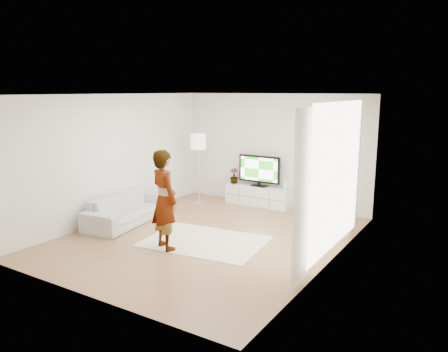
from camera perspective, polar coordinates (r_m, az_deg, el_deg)
The scene contains 17 objects.
floor at distance 8.80m, azimuth -2.27°, elevation -7.96°, with size 6.00×6.00×0.00m, color #A66E4B.
ceiling at distance 8.31m, azimuth -2.42°, elevation 10.60°, with size 6.00×6.00×0.00m, color white.
wall_left at distance 10.05m, azimuth -14.22°, elevation 2.35°, with size 0.02×6.00×2.80m, color silver.
wall_right at distance 7.35m, azimuth 13.98°, elevation -0.80°, with size 0.02×6.00×2.80m, color silver.
wall_back at distance 11.02m, azimuth 6.49°, elevation 3.37°, with size 5.00×0.02×2.80m, color silver.
wall_front at distance 6.25m, azimuth -18.04°, elevation -3.11°, with size 5.00×0.02×2.80m, color silver.
window at distance 7.63m, azimuth 14.56°, elevation -0.01°, with size 0.01×2.60×2.50m, color white.
curtain_near at distance 6.48m, azimuth 10.34°, elevation -2.70°, with size 0.04×0.70×2.60m, color white.
curtain_far at distance 8.90m, azimuth 16.58°, elevation 0.79°, with size 0.04×0.70×2.60m, color white.
media_console at distance 11.15m, azimuth 4.51°, elevation -2.57°, with size 1.70×0.48×0.48m.
television at distance 11.04m, azimuth 4.63°, elevation 0.83°, with size 1.13×0.22×0.79m.
game_console at distance 10.76m, azimuth 8.06°, elevation -1.30°, with size 0.06×0.15×0.20m.
potted_plant at distance 11.40m, azimuth 1.32°, elevation 0.02°, with size 0.22×0.22×0.40m, color #3F7238.
rug at distance 8.55m, azimuth -2.54°, elevation -8.51°, with size 2.25×1.62×0.01m, color silver.
player at distance 7.98m, azimuth -7.79°, elevation -3.10°, with size 0.67×0.44×1.84m, color #334772.
sofa at distance 9.86m, azimuth -12.49°, elevation -4.17°, with size 2.19×0.86×0.64m, color beige.
floor_lamp at distance 11.06m, azimuth -3.37°, elevation 4.12°, with size 0.40×0.40×1.81m.
Camera 1 is at (4.69, -6.86, 2.88)m, focal length 35.00 mm.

